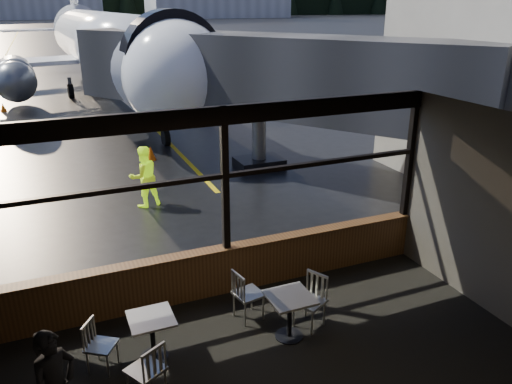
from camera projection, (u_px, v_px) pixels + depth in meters
ground_plane at (49, 27)px, 112.87m from camera, size 520.00×520.00×0.00m
ceiling at (312, 154)px, 5.57m from camera, size 8.00×6.00×0.04m
window_sill at (227, 270)px, 9.24m from camera, size 8.00×0.28×0.90m
window_header at (223, 115)px, 8.21m from camera, size 8.00×0.18×0.30m
mullion_centre at (225, 181)px, 8.62m from camera, size 0.12×0.12×2.60m
mullion_right at (410, 156)px, 10.05m from camera, size 0.12×0.12×2.60m
window_transom at (225, 176)px, 8.58m from camera, size 8.00×0.10×0.08m
airliner at (103, 0)px, 26.90m from camera, size 29.76×35.22×10.43m
jet_bridge at (278, 100)px, 14.58m from camera, size 9.06×11.08×4.83m
cafe_table_near at (289, 317)px, 7.97m from camera, size 0.69×0.69×0.76m
cafe_table_mid at (153, 338)px, 7.51m from camera, size 0.66×0.66×0.72m
chair_near_e at (310, 302)px, 8.21m from camera, size 0.69×0.69×0.94m
chair_near_w at (248, 294)px, 8.43m from camera, size 0.60×0.60×0.94m
chair_mid_s at (146, 370)px, 6.70m from camera, size 0.68×0.68×0.92m
chair_mid_w at (101, 346)px, 7.25m from camera, size 0.61×0.61×0.81m
ground_crew at (144, 177)px, 13.08m from camera, size 0.92×0.79×1.64m
cone_nose at (151, 153)px, 17.17m from camera, size 0.35×0.35×0.48m
cone_wing at (3, 107)px, 24.85m from camera, size 0.31×0.31×0.43m
hangar_mid at (41, 3)px, 167.15m from camera, size 38.00×15.00×10.00m
hangar_right at (218, 0)px, 182.45m from camera, size 50.00×20.00×12.00m
fuel_tank_c at (9, 10)px, 161.66m from camera, size 8.00×8.00×6.00m
treeline at (40, 1)px, 188.35m from camera, size 360.00×3.00×12.00m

